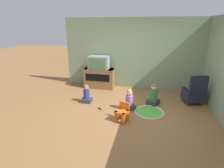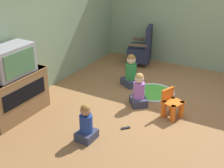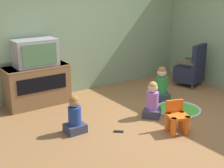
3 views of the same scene
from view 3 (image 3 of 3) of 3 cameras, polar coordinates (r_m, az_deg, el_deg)
name	(u,v)px [view 3 (image 3 of 3)]	position (r m, az deg, el deg)	size (l,w,h in m)	color
ground_plane	(171,118)	(5.45, 10.73, -6.19)	(30.00, 30.00, 0.00)	olive
wall_back	(84,29)	(6.63, -5.11, 10.05)	(5.26, 0.12, 2.63)	gray
tv_cabinet	(37,85)	(6.01, -13.49, -0.14)	(1.19, 0.52, 0.76)	brown
television	(36,53)	(5.84, -13.81, 5.55)	(0.77, 0.42, 0.49)	#939399
black_armchair	(191,70)	(7.24, 14.22, 2.58)	(0.67, 0.64, 0.96)	brown
yellow_kid_chair	(177,119)	(4.91, 11.79, -6.32)	(0.39, 0.38, 0.48)	orange
play_mat	(178,109)	(5.84, 11.97, -4.55)	(0.84, 0.84, 0.04)	green
child_watching_left	(152,101)	(5.39, 7.38, -3.18)	(0.43, 0.42, 0.63)	#33384C
child_watching_center	(75,117)	(4.81, -6.83, -5.95)	(0.30, 0.27, 0.59)	#33384C
child_watching_right	(161,86)	(6.18, 9.00, -0.33)	(0.43, 0.45, 0.68)	#33384C
remote_control	(119,131)	(4.88, 1.21, -8.67)	(0.14, 0.13, 0.02)	black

